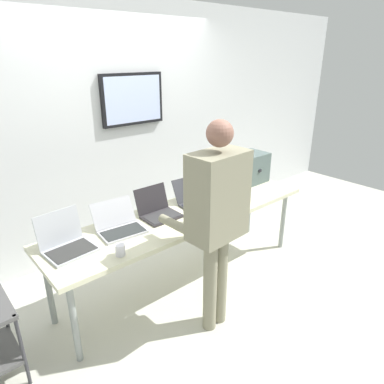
{
  "coord_description": "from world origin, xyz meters",
  "views": [
    {
      "loc": [
        -1.86,
        -2.25,
        2.11
      ],
      "look_at": [
        0.13,
        0.06,
        0.89
      ],
      "focal_mm": 32.36,
      "sensor_mm": 36.0,
      "label": 1
    }
  ],
  "objects": [
    {
      "name": "ground",
      "position": [
        0.0,
        0.0,
        -0.02
      ],
      "size": [
        8.0,
        8.0,
        0.04
      ],
      "primitive_type": "cube",
      "color": "beige"
    },
    {
      "name": "back_wall",
      "position": [
        0.0,
        1.13,
        1.34
      ],
      "size": [
        8.0,
        0.11,
        2.67
      ],
      "color": "silver",
      "rests_on": "ground"
    },
    {
      "name": "workbench",
      "position": [
        0.0,
        0.0,
        0.68
      ],
      "size": [
        2.67,
        0.7,
        0.73
      ],
      "color": "beige",
      "rests_on": "ground"
    },
    {
      "name": "equipment_box",
      "position": [
        1.09,
        0.17,
        0.9
      ],
      "size": [
        0.39,
        0.32,
        0.34
      ],
      "color": "#50615F",
      "rests_on": "workbench"
    },
    {
      "name": "laptop_station_0",
      "position": [
        -1.1,
        0.08,
        0.8
      ],
      "size": [
        0.37,
        0.35,
        0.28
      ],
      "color": "#B1B4BC",
      "rests_on": "workbench"
    },
    {
      "name": "laptop_station_1",
      "position": [
        -0.64,
        0.1,
        0.79
      ],
      "size": [
        0.39,
        0.39,
        0.22
      ],
      "color": "#B1B1B8",
      "rests_on": "workbench"
    },
    {
      "name": "laptop_station_2",
      "position": [
        -0.23,
        0.11,
        0.79
      ],
      "size": [
        0.33,
        0.32,
        0.25
      ],
      "color": "#272428",
      "rests_on": "workbench"
    },
    {
      "name": "laptop_station_3",
      "position": [
        0.21,
        0.09,
        0.79
      ],
      "size": [
        0.38,
        0.38,
        0.23
      ],
      "color": "#37383D",
      "rests_on": "workbench"
    },
    {
      "name": "laptop_station_4",
      "position": [
        0.64,
        0.11,
        0.79
      ],
      "size": [
        0.33,
        0.35,
        0.27
      ],
      "color": "#3B3942",
      "rests_on": "workbench"
    },
    {
      "name": "person",
      "position": [
        -0.22,
        -0.62,
        1.04
      ],
      "size": [
        0.45,
        0.6,
        1.71
      ],
      "color": "gray",
      "rests_on": "ground"
    },
    {
      "name": "coffee_mug",
      "position": [
        -0.83,
        -0.25,
        0.78
      ],
      "size": [
        0.07,
        0.07,
        0.09
      ],
      "color": "white",
      "rests_on": "workbench"
    }
  ]
}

